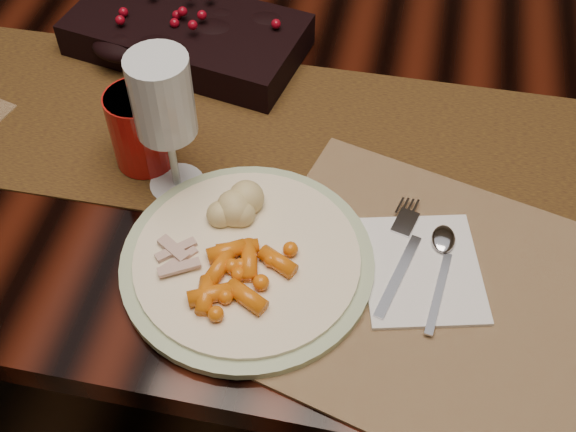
% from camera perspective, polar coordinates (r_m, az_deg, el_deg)
% --- Properties ---
extents(floor, '(5.00, 5.00, 0.00)m').
position_cam_1_polar(floor, '(1.64, 1.41, -10.26)').
color(floor, black).
rests_on(floor, ground).
extents(dining_table, '(1.80, 1.00, 0.75)m').
position_cam_1_polar(dining_table, '(1.32, 1.71, -2.33)').
color(dining_table, black).
rests_on(dining_table, floor).
extents(table_runner, '(1.52, 0.33, 0.00)m').
position_cam_1_polar(table_runner, '(0.96, 3.95, 5.50)').
color(table_runner, '#5B2807').
rests_on(table_runner, dining_table).
extents(centerpiece, '(0.37, 0.24, 0.07)m').
position_cam_1_polar(centerpiece, '(1.10, -8.03, 14.35)').
color(centerpiece, black).
rests_on(centerpiece, table_runner).
extents(placemat_main, '(0.56, 0.47, 0.00)m').
position_cam_1_polar(placemat_main, '(0.82, 13.94, -7.25)').
color(placemat_main, '#8F6D4F').
rests_on(placemat_main, dining_table).
extents(dinner_plate, '(0.29, 0.29, 0.02)m').
position_cam_1_polar(dinner_plate, '(0.83, -3.25, -3.53)').
color(dinner_plate, '#FEEDC5').
rests_on(dinner_plate, placemat_main).
extents(baby_carrots, '(0.11, 0.09, 0.02)m').
position_cam_1_polar(baby_carrots, '(0.79, -2.84, -4.64)').
color(baby_carrots, '#D9640D').
rests_on(baby_carrots, dinner_plate).
extents(mashed_potatoes, '(0.09, 0.08, 0.05)m').
position_cam_1_polar(mashed_potatoes, '(0.85, -4.00, 1.54)').
color(mashed_potatoes, tan).
rests_on(mashed_potatoes, dinner_plate).
extents(turkey_shreds, '(0.07, 0.07, 0.01)m').
position_cam_1_polar(turkey_shreds, '(0.82, -8.55, -3.38)').
color(turkey_shreds, beige).
rests_on(turkey_shreds, dinner_plate).
extents(napkin, '(0.16, 0.18, 0.01)m').
position_cam_1_polar(napkin, '(0.84, 10.52, -4.15)').
color(napkin, white).
rests_on(napkin, placemat_main).
extents(fork, '(0.06, 0.16, 0.00)m').
position_cam_1_polar(fork, '(0.84, 8.85, -3.57)').
color(fork, white).
rests_on(fork, napkin).
extents(spoon, '(0.05, 0.14, 0.00)m').
position_cam_1_polar(spoon, '(0.83, 11.92, -4.62)').
color(spoon, '#B9B9B9').
rests_on(spoon, napkin).
extents(red_cup, '(0.09, 0.09, 0.11)m').
position_cam_1_polar(red_cup, '(0.92, -11.58, 6.76)').
color(red_cup, '#A91511').
rests_on(red_cup, placemat_main).
extents(wine_glass, '(0.09, 0.09, 0.20)m').
position_cam_1_polar(wine_glass, '(0.85, -9.51, 6.88)').
color(wine_glass, silver).
rests_on(wine_glass, dining_table).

